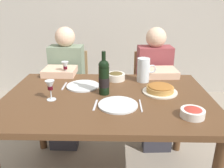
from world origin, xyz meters
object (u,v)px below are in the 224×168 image
at_px(dining_table, 107,108).
at_px(chair_right, 151,86).
at_px(water_pitcher, 143,71).
at_px(dinner_plate_right_setting, 83,86).
at_px(wine_bottle, 104,77).
at_px(diner_left, 66,83).
at_px(baked_tart, 160,89).
at_px(olive_bowl, 116,76).
at_px(wine_glass_right_diner, 50,86).
at_px(salad_bowl, 193,112).
at_px(diner_right, 155,84).
at_px(dinner_plate_left_setting, 118,105).
at_px(chair_left, 71,85).
at_px(wine_glass_left_diner, 65,66).

relative_size(dining_table, chair_right, 1.72).
distance_m(water_pitcher, dinner_plate_right_setting, 0.52).
height_order(wine_bottle, diner_left, diner_left).
distance_m(wine_bottle, baked_tart, 0.43).
height_order(wine_bottle, olive_bowl, wine_bottle).
bearing_deg(wine_glass_right_diner, chair_right, 48.63).
distance_m(salad_bowl, diner_right, 0.95).
bearing_deg(wine_bottle, wine_glass_right_diner, -162.52).
bearing_deg(wine_glass_right_diner, dinner_plate_left_setting, -10.09).
height_order(wine_glass_right_diner, chair_right, wine_glass_right_diner).
bearing_deg(water_pitcher, olive_bowl, 172.41).
bearing_deg(chair_right, water_pitcher, 71.37).
xyz_separation_m(salad_bowl, olive_bowl, (-0.46, 0.65, 0.01)).
distance_m(salad_bowl, chair_left, 1.55).
distance_m(wine_glass_left_diner, chair_right, 1.02).
relative_size(wine_glass_left_diner, dinner_plate_right_setting, 0.56).
bearing_deg(chair_right, olive_bowl, 50.56).
xyz_separation_m(diner_left, chair_right, (0.90, 0.23, -0.12)).
bearing_deg(chair_left, dinner_plate_right_setting, 110.62).
bearing_deg(diner_right, diner_left, -3.61).
height_order(water_pitcher, dinner_plate_left_setting, water_pitcher).
height_order(salad_bowl, wine_glass_left_diner, wine_glass_left_diner).
bearing_deg(water_pitcher, wine_bottle, -138.69).
relative_size(dinner_plate_right_setting, chair_right, 0.30).
relative_size(dinner_plate_right_setting, diner_left, 0.22).
relative_size(chair_right, diner_right, 0.75).
relative_size(salad_bowl, wine_glass_right_diner, 1.01).
distance_m(olive_bowl, diner_left, 0.62).
xyz_separation_m(baked_tart, dinner_plate_left_setting, (-0.32, -0.23, -0.02)).
height_order(wine_bottle, dinner_plate_left_setting, wine_bottle).
distance_m(olive_bowl, wine_glass_right_diner, 0.62).
relative_size(dinner_plate_left_setting, chair_left, 0.30).
relative_size(wine_bottle, dinner_plate_left_setting, 1.22).
bearing_deg(olive_bowl, wine_bottle, -105.33).
bearing_deg(wine_bottle, olive_bowl, 74.67).
relative_size(dining_table, wine_glass_left_diner, 10.33).
relative_size(salad_bowl, dinner_plate_right_setting, 0.55).
distance_m(dinner_plate_right_setting, chair_left, 0.79).
xyz_separation_m(wine_bottle, dinner_plate_left_setting, (0.10, -0.20, -0.13)).
distance_m(wine_glass_left_diner, chair_left, 0.61).
distance_m(baked_tart, diner_left, 1.03).
bearing_deg(baked_tart, diner_right, 83.54).
bearing_deg(dinner_plate_right_setting, salad_bowl, -33.51).
xyz_separation_m(salad_bowl, diner_right, (-0.07, 0.93, -0.17)).
relative_size(dinner_plate_right_setting, chair_left, 0.30).
bearing_deg(wine_glass_left_diner, chair_left, 97.37).
relative_size(dinner_plate_left_setting, diner_left, 0.23).
xyz_separation_m(wine_glass_right_diner, chair_right, (0.83, 0.95, -0.36)).
height_order(wine_bottle, dinner_plate_right_setting, wine_bottle).
relative_size(wine_glass_right_diner, chair_left, 0.16).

